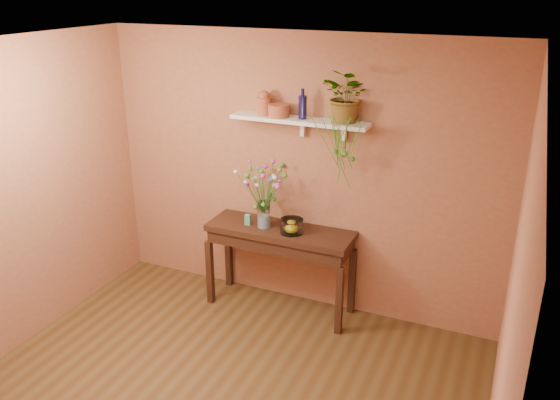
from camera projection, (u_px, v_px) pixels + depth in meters
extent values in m
plane|color=silver|center=(174.00, 57.00, 3.34)|extent=(4.00, 4.00, 0.00)
cube|color=#9D6344|center=(299.00, 175.00, 5.54)|extent=(4.00, 0.04, 2.70)
cube|color=#9D6344|center=(505.00, 332.00, 3.09)|extent=(0.04, 4.00, 2.70)
cube|color=#371E12|center=(280.00, 231.00, 5.54)|extent=(1.43, 0.46, 0.06)
cube|color=#371E12|center=(280.00, 240.00, 5.58)|extent=(1.38, 0.42, 0.12)
cube|color=#371E12|center=(210.00, 272.00, 5.81)|extent=(0.06, 0.06, 0.69)
cube|color=#371E12|center=(339.00, 301.00, 5.30)|extent=(0.06, 0.06, 0.69)
cube|color=#371E12|center=(229.00, 256.00, 6.15)|extent=(0.06, 0.06, 0.69)
cube|color=#371E12|center=(352.00, 281.00, 5.64)|extent=(0.06, 0.06, 0.69)
cube|color=white|center=(299.00, 120.00, 5.20)|extent=(1.30, 0.24, 0.04)
cube|color=white|center=(303.00, 128.00, 5.32)|extent=(0.04, 0.05, 0.15)
cube|color=white|center=(344.00, 132.00, 5.17)|extent=(0.04, 0.05, 0.15)
cylinder|color=#9F482E|center=(264.00, 106.00, 5.31)|extent=(0.14, 0.14, 0.16)
sphere|color=#9F482E|center=(264.00, 96.00, 5.27)|extent=(0.11, 0.11, 0.11)
cylinder|color=#9F482E|center=(279.00, 111.00, 5.23)|extent=(0.20, 0.20, 0.12)
cylinder|color=#110D3A|center=(303.00, 107.00, 5.14)|extent=(0.09, 0.09, 0.21)
cylinder|color=#110D3A|center=(303.00, 92.00, 5.09)|extent=(0.03, 0.03, 0.06)
imported|color=#317B1C|center=(348.00, 96.00, 4.97)|extent=(0.53, 0.51, 0.47)
cylinder|color=#317B1C|center=(346.00, 136.00, 4.92)|extent=(0.04, 0.13, 0.32)
cylinder|color=#2D8817|center=(338.00, 146.00, 4.93)|extent=(0.07, 0.26, 0.49)
cylinder|color=#2D8817|center=(343.00, 132.00, 4.98)|extent=(0.15, 0.06, 0.29)
cylinder|color=#317B1C|center=(343.00, 145.00, 4.95)|extent=(0.10, 0.24, 0.47)
cylinder|color=#2D8817|center=(336.00, 132.00, 5.02)|extent=(0.14, 0.03, 0.30)
cylinder|color=#2D8817|center=(336.00, 154.00, 5.01)|extent=(0.23, 0.18, 0.66)
cylinder|color=#317B1C|center=(324.00, 140.00, 5.04)|extent=(0.23, 0.11, 0.45)
cylinder|color=#2D8817|center=(356.00, 140.00, 4.90)|extent=(0.13, 0.06, 0.37)
cylinder|color=#2D8817|center=(336.00, 139.00, 5.02)|extent=(0.05, 0.11, 0.41)
cylinder|color=#317B1C|center=(338.00, 144.00, 4.97)|extent=(0.09, 0.25, 0.47)
cylinder|color=#2D8817|center=(346.00, 137.00, 4.93)|extent=(0.04, 0.11, 0.34)
cylinder|color=#2D8817|center=(342.00, 153.00, 4.98)|extent=(0.13, 0.15, 0.63)
cylinder|color=#317B1C|center=(353.00, 137.00, 4.96)|extent=(0.11, 0.07, 0.35)
cylinder|color=#2D8817|center=(336.00, 144.00, 5.00)|extent=(0.01, 0.21, 0.49)
sphere|color=#317B1C|center=(352.00, 159.00, 5.02)|extent=(0.04, 0.04, 0.04)
sphere|color=#317B1C|center=(344.00, 155.00, 5.03)|extent=(0.04, 0.04, 0.04)
sphere|color=#317B1C|center=(345.00, 154.00, 4.98)|extent=(0.04, 0.04, 0.04)
sphere|color=#317B1C|center=(336.00, 152.00, 5.02)|extent=(0.04, 0.04, 0.04)
cylinder|color=white|center=(264.00, 214.00, 5.52)|extent=(0.13, 0.13, 0.26)
cylinder|color=silver|center=(264.00, 221.00, 5.54)|extent=(0.12, 0.12, 0.13)
cylinder|color=#386B28|center=(260.00, 199.00, 5.37)|extent=(0.02, 0.18, 0.35)
sphere|color=silver|center=(257.00, 185.00, 5.23)|extent=(0.03, 0.03, 0.03)
cylinder|color=#386B28|center=(263.00, 195.00, 5.36)|extent=(0.07, 0.16, 0.43)
sphere|color=#BF2C9E|center=(263.00, 176.00, 5.20)|extent=(0.05, 0.05, 0.05)
cylinder|color=#386B28|center=(263.00, 193.00, 5.39)|extent=(0.03, 0.10, 0.45)
sphere|color=#317B1C|center=(262.00, 172.00, 5.26)|extent=(0.05, 0.05, 0.05)
cylinder|color=#386B28|center=(269.00, 196.00, 5.32)|extent=(0.20, 0.19, 0.45)
sphere|color=silver|center=(275.00, 178.00, 5.12)|extent=(0.04, 0.04, 0.04)
cylinder|color=#386B28|center=(271.00, 200.00, 5.34)|extent=(0.21, 0.16, 0.35)
sphere|color=#BF2C9E|center=(278.00, 187.00, 5.18)|extent=(0.05, 0.05, 0.05)
cylinder|color=#386B28|center=(272.00, 192.00, 5.39)|extent=(0.18, 0.03, 0.46)
sphere|color=#579739|center=(280.00, 170.00, 5.26)|extent=(0.05, 0.05, 0.05)
cylinder|color=#386B28|center=(267.00, 196.00, 5.43)|extent=(0.09, 0.01, 0.36)
sphere|color=#6175DA|center=(271.00, 179.00, 5.35)|extent=(0.05, 0.05, 0.05)
cylinder|color=#386B28|center=(269.00, 199.00, 5.45)|extent=(0.11, 0.03, 0.29)
sphere|color=silver|center=(275.00, 185.00, 5.39)|extent=(0.05, 0.05, 0.05)
cylinder|color=#386B28|center=(274.00, 194.00, 5.47)|extent=(0.17, 0.13, 0.37)
sphere|color=#579739|center=(285.00, 176.00, 5.42)|extent=(0.05, 0.05, 0.05)
cylinder|color=#386B28|center=(268.00, 187.00, 5.44)|extent=(0.08, 0.08, 0.50)
sphere|color=#BF2C9E|center=(273.00, 162.00, 5.36)|extent=(0.05, 0.05, 0.05)
cylinder|color=#386B28|center=(271.00, 199.00, 5.50)|extent=(0.09, 0.13, 0.26)
sphere|color=silver|center=(277.00, 185.00, 5.48)|extent=(0.04, 0.04, 0.04)
cylinder|color=#386B28|center=(272.00, 197.00, 5.52)|extent=(0.09, 0.19, 0.28)
sphere|color=#BF2C9E|center=(280.00, 181.00, 5.53)|extent=(0.04, 0.04, 0.04)
cylinder|color=#386B28|center=(273.00, 189.00, 5.52)|extent=(0.09, 0.25, 0.42)
sphere|color=#317B1C|center=(282.00, 165.00, 5.54)|extent=(0.05, 0.05, 0.05)
cylinder|color=#386B28|center=(269.00, 194.00, 5.54)|extent=(0.02, 0.21, 0.32)
sphere|color=silver|center=(273.00, 176.00, 5.56)|extent=(0.04, 0.04, 0.04)
cylinder|color=#386B28|center=(265.00, 190.00, 5.53)|extent=(0.07, 0.19, 0.41)
sphere|color=#BF2C9E|center=(265.00, 167.00, 5.54)|extent=(0.05, 0.05, 0.05)
cylinder|color=#386B28|center=(262.00, 192.00, 5.54)|extent=(0.12, 0.17, 0.36)
sphere|color=#579739|center=(259.00, 171.00, 5.57)|extent=(0.04, 0.04, 0.04)
cylinder|color=#386B28|center=(261.00, 191.00, 5.50)|extent=(0.11, 0.11, 0.41)
sphere|color=#6175DA|center=(258.00, 168.00, 5.49)|extent=(0.04, 0.04, 0.04)
cylinder|color=#386B28|center=(259.00, 195.00, 5.53)|extent=(0.14, 0.12, 0.30)
sphere|color=silver|center=(255.00, 178.00, 5.55)|extent=(0.05, 0.05, 0.05)
cylinder|color=#386B28|center=(257.00, 191.00, 5.46)|extent=(0.14, 0.01, 0.43)
sphere|color=#579739|center=(250.00, 168.00, 5.40)|extent=(0.04, 0.04, 0.04)
cylinder|color=#386B28|center=(257.00, 187.00, 5.46)|extent=(0.16, 0.03, 0.49)
sphere|color=#BF2C9E|center=(250.00, 161.00, 5.41)|extent=(0.03, 0.03, 0.03)
cylinder|color=#386B28|center=(250.00, 193.00, 5.44)|extent=(0.25, 0.10, 0.41)
sphere|color=silver|center=(236.00, 172.00, 5.37)|extent=(0.04, 0.04, 0.04)
cylinder|color=#386B28|center=(256.00, 199.00, 5.44)|extent=(0.13, 0.09, 0.30)
sphere|color=#BF2C9E|center=(247.00, 184.00, 5.38)|extent=(0.05, 0.05, 0.05)
cylinder|color=#386B28|center=(256.00, 194.00, 5.41)|extent=(0.12, 0.11, 0.40)
sphere|color=#317B1C|center=(248.00, 176.00, 5.32)|extent=(0.05, 0.05, 0.05)
cylinder|color=#386B28|center=(255.00, 198.00, 5.36)|extent=(0.07, 0.23, 0.38)
sphere|color=silver|center=(246.00, 182.00, 5.21)|extent=(0.04, 0.04, 0.04)
cylinder|color=#386B28|center=(256.00, 198.00, 5.34)|extent=(0.04, 0.27, 0.39)
sphere|color=#BF2C9E|center=(247.00, 183.00, 5.16)|extent=(0.04, 0.04, 0.04)
sphere|color=#317B1C|center=(263.00, 205.00, 5.37)|extent=(0.05, 0.05, 0.05)
sphere|color=#317B1C|center=(268.00, 198.00, 5.61)|extent=(0.05, 0.05, 0.05)
sphere|color=#317B1C|center=(260.00, 204.00, 5.53)|extent=(0.05, 0.05, 0.05)
sphere|color=#317B1C|center=(255.00, 207.00, 5.33)|extent=(0.05, 0.05, 0.05)
sphere|color=#317B1C|center=(270.00, 194.00, 5.58)|extent=(0.05, 0.05, 0.05)
sphere|color=#317B1C|center=(274.00, 199.00, 5.52)|extent=(0.05, 0.05, 0.05)
cylinder|color=white|center=(292.00, 226.00, 5.42)|extent=(0.22, 0.22, 0.13)
cylinder|color=white|center=(292.00, 232.00, 5.44)|extent=(0.22, 0.22, 0.01)
sphere|color=yellow|center=(291.00, 227.00, 5.43)|extent=(0.09, 0.09, 0.09)
cube|color=teal|center=(248.00, 220.00, 5.59)|extent=(0.06, 0.05, 0.11)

